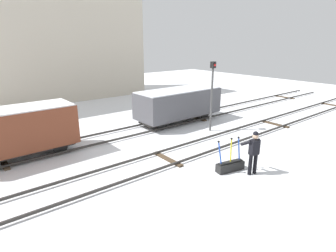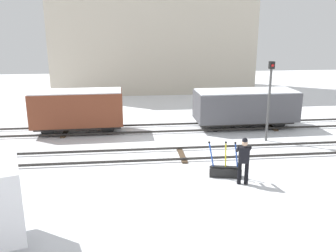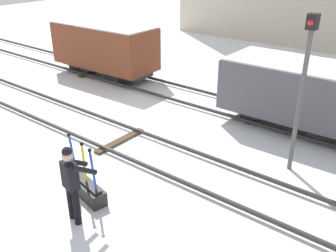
# 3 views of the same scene
# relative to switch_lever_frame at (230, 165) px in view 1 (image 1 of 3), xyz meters

# --- Properties ---
(ground_plane) EXTENTS (60.00, 60.00, 0.00)m
(ground_plane) POSITION_rel_switch_lever_frame_xyz_m (-1.35, 2.46, -0.25)
(ground_plane) COLOR white
(track_main_line) EXTENTS (44.00, 1.94, 0.18)m
(track_main_line) POSITION_rel_switch_lever_frame_xyz_m (-1.35, 2.46, -0.14)
(track_main_line) COLOR #2D2B28
(track_main_line) RESTS_ON ground_plane
(track_siding_near) EXTENTS (44.00, 1.94, 0.18)m
(track_siding_near) POSITION_rel_switch_lever_frame_xyz_m (-1.35, 6.72, -0.13)
(track_siding_near) COLOR #2D2B28
(track_siding_near) RESTS_ON ground_plane
(switch_lever_frame) EXTENTS (1.34, 0.61, 1.45)m
(switch_lever_frame) POSITION_rel_switch_lever_frame_xyz_m (0.00, 0.00, 0.00)
(switch_lever_frame) COLOR black
(switch_lever_frame) RESTS_ON ground_plane
(rail_worker) EXTENTS (0.63, 0.72, 1.82)m
(rail_worker) POSITION_rel_switch_lever_frame_xyz_m (0.47, -0.72, 0.79)
(rail_worker) COLOR black
(rail_worker) RESTS_ON ground_plane
(signal_post) EXTENTS (0.24, 0.32, 4.05)m
(signal_post) POSITION_rel_switch_lever_frame_xyz_m (3.29, 4.19, 2.22)
(signal_post) COLOR #4C4C4C
(signal_post) RESTS_ON ground_plane
(apartment_building) EXTENTS (17.64, 6.47, 11.83)m
(apartment_building) POSITION_rel_switch_lever_frame_xyz_m (-1.40, 20.32, 5.67)
(apartment_building) COLOR beige
(apartment_building) RESTS_ON ground_plane
(freight_car_back_track) EXTENTS (4.91, 2.08, 2.35)m
(freight_car_back_track) POSITION_rel_switch_lever_frame_xyz_m (-6.48, 6.72, 1.11)
(freight_car_back_track) COLOR #2D2B28
(freight_car_back_track) RESTS_ON ground_plane
(freight_car_near_switch) EXTENTS (5.77, 2.27, 2.18)m
(freight_car_near_switch) POSITION_rel_switch_lever_frame_xyz_m (2.95, 6.72, 1.03)
(freight_car_near_switch) COLOR #2D2B28
(freight_car_near_switch) RESTS_ON ground_plane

